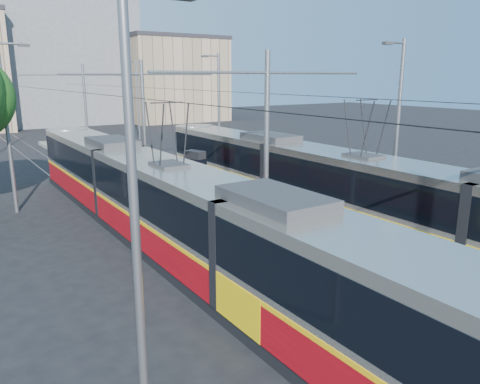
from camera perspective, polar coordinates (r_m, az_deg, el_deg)
ground at (r=13.63m, az=24.25°, el=-15.26°), size 160.00×160.00×0.00m
platform at (r=26.03m, az=-8.76°, el=-0.08°), size 4.00×50.00×0.30m
tactile_strip_left at (r=25.44m, az=-11.74°, el=-0.18°), size 0.70×50.00×0.01m
tactile_strip_right at (r=26.61m, az=-5.94°, el=0.65°), size 0.70×50.00×0.01m
rails at (r=26.06m, az=-8.75°, el=-0.37°), size 8.71×70.00×0.03m
tram_left at (r=17.06m, az=-8.46°, el=-2.10°), size 2.43×30.60×5.50m
tram_right at (r=19.31m, az=14.56°, el=-0.06°), size 2.43×30.32×5.50m
catenary at (r=22.79m, az=-6.12°, el=9.18°), size 9.20×70.00×7.00m
street_lamps at (r=29.05m, az=-12.43°, el=9.26°), size 15.18×38.22×8.00m
shelter at (r=24.73m, az=-5.45°, el=2.51°), size 0.94×1.19×2.31m
building_centre at (r=71.96m, az=-20.92°, el=14.69°), size 18.36×14.28×16.92m
building_right at (r=70.89m, az=-8.22°, el=13.47°), size 14.28×10.20×12.02m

